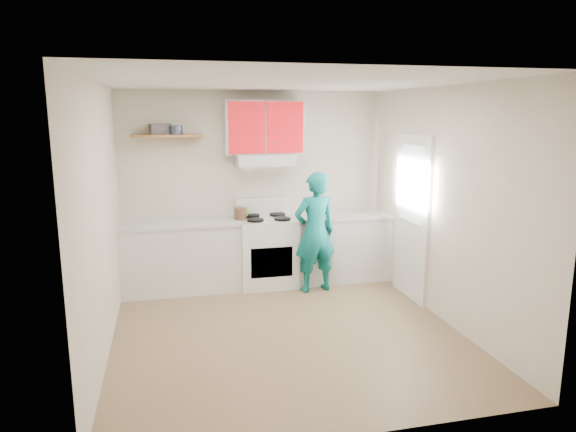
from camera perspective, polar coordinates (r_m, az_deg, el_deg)
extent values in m
plane|color=brown|center=(5.66, -0.21, -12.65)|extent=(3.80, 3.80, 0.00)
cube|color=white|center=(5.18, -0.23, 14.65)|extent=(3.60, 3.80, 0.04)
cube|color=beige|center=(7.11, -3.68, 3.21)|extent=(3.60, 0.04, 2.60)
cube|color=beige|center=(3.49, 6.87, -5.38)|extent=(3.60, 0.04, 2.60)
cube|color=beige|center=(5.17, -20.02, -0.51)|extent=(0.04, 3.80, 2.60)
cube|color=beige|center=(5.93, 16.98, 1.12)|extent=(0.04, 3.80, 2.60)
cube|color=white|center=(6.57, 13.62, -0.18)|extent=(0.05, 0.85, 2.05)
cube|color=white|center=(6.49, 13.58, 3.49)|extent=(0.01, 0.55, 0.95)
cube|color=silver|center=(6.89, -11.75, -4.49)|extent=(1.52, 0.60, 0.90)
cube|color=silver|center=(7.27, 5.72, -3.48)|extent=(1.32, 0.60, 0.90)
cube|color=white|center=(6.98, -2.34, -3.97)|extent=(0.76, 0.65, 0.92)
cube|color=silver|center=(6.86, -2.59, 6.26)|extent=(0.76, 0.44, 0.15)
cube|color=red|center=(6.89, -2.70, 9.82)|extent=(1.02, 0.33, 0.70)
cube|color=brown|center=(6.79, -13.26, 8.67)|extent=(0.90, 0.30, 0.04)
cube|color=#453C40|center=(6.79, -14.00, 9.34)|extent=(0.29, 0.23, 0.13)
cylinder|color=#333D4C|center=(6.76, -12.36, 9.30)|extent=(0.21, 0.21, 0.11)
ellipsoid|color=olive|center=(6.88, -5.15, 0.40)|extent=(0.23, 0.23, 0.16)
cylinder|color=#4A3020|center=(6.80, -5.31, 0.20)|extent=(0.20, 0.20, 0.18)
cube|color=olive|center=(7.07, 5.15, -0.07)|extent=(0.36, 0.29, 0.02)
cube|color=red|center=(7.19, 8.50, -0.01)|extent=(0.34, 0.31, 0.01)
imported|color=#0B6967|center=(6.66, 3.02, -1.82)|extent=(0.62, 0.46, 1.57)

